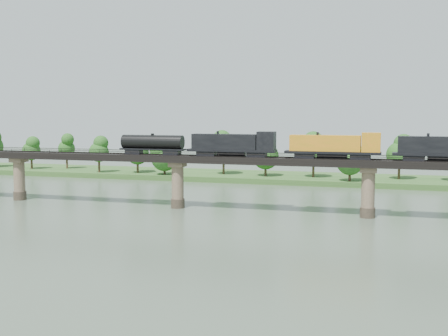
# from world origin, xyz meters

# --- Properties ---
(ground) EXTENTS (400.00, 400.00, 0.00)m
(ground) POSITION_xyz_m (0.00, 0.00, 0.00)
(ground) COLOR #3B4B3B
(ground) RESTS_ON ground
(far_bank) EXTENTS (300.00, 24.00, 1.60)m
(far_bank) POSITION_xyz_m (0.00, 85.00, 0.80)
(far_bank) COLOR #2C5120
(far_bank) RESTS_ON ground
(bridge) EXTENTS (236.00, 30.00, 11.50)m
(bridge) POSITION_xyz_m (0.00, 30.00, 5.46)
(bridge) COLOR #473A2D
(bridge) RESTS_ON ground
(bridge_superstructure) EXTENTS (220.00, 4.90, 0.75)m
(bridge_superstructure) POSITION_xyz_m (0.00, 30.00, 11.79)
(bridge_superstructure) COLOR black
(bridge_superstructure) RESTS_ON bridge
(far_treeline) EXTENTS (289.06, 17.54, 13.60)m
(far_treeline) POSITION_xyz_m (-8.21, 80.52, 8.83)
(far_treeline) COLOR #382619
(far_treeline) RESTS_ON far_bank
(freight_train) EXTENTS (76.37, 2.98, 5.26)m
(freight_train) POSITION_xyz_m (26.15, 30.00, 14.01)
(freight_train) COLOR black
(freight_train) RESTS_ON bridge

